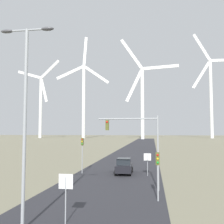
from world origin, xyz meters
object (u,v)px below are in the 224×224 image
wind_turbine_center (142,94)px  stop_sign_near (66,189)px  wind_turbine_left (84,94)px  car_approaching (124,166)px  wind_turbine_far_left (41,101)px  traffic_light_post_near_left (82,147)px  stop_sign_far (147,160)px  traffic_light_post_near_right (158,165)px  traffic_light_mast_overhead (137,136)px  wind_turbine_right (211,90)px  streetlamp (25,102)px

wind_turbine_center → stop_sign_near: bearing=-89.5°
wind_turbine_left → wind_turbine_center: (39.94, -10.54, -2.73)m
car_approaching → wind_turbine_left: (-42.50, 140.13, 29.29)m
wind_turbine_far_left → traffic_light_post_near_left: bearing=-64.2°
stop_sign_near → wind_turbine_far_left: (-74.44, 162.81, 24.81)m
stop_sign_near → stop_sign_far: stop_sign_near is taller
traffic_light_post_near_right → wind_turbine_left: (-46.19, 151.59, 27.66)m
stop_sign_far → traffic_light_post_near_left: size_ratio=0.59×
wind_turbine_far_left → traffic_light_mast_overhead: bearing=-63.2°
car_approaching → wind_turbine_center: bearing=91.1°
wind_turbine_center → wind_turbine_right: 52.88m
stop_sign_near → stop_sign_far: (4.12, 15.98, -0.13)m
streetlamp → wind_turbine_right: 181.51m
traffic_light_mast_overhead → wind_turbine_center: bearing=91.9°
streetlamp → stop_sign_near: bearing=32.8°
stop_sign_near → stop_sign_far: size_ratio=1.07×
stop_sign_near → traffic_light_post_near_left: size_ratio=0.64×
car_approaching → wind_turbine_far_left: bearing=117.5°
stop_sign_far → wind_turbine_far_left: (-78.56, 146.83, 24.94)m
car_approaching → traffic_light_post_near_right: bearing=-72.1°
traffic_light_mast_overhead → wind_turbine_far_left: 174.04m
streetlamp → traffic_light_post_near_right: (6.92, 6.65, -3.97)m
wind_turbine_far_left → wind_turbine_center: 75.04m
stop_sign_near → car_approaching: stop_sign_near is taller
stop_sign_near → wind_turbine_left: bearing=104.7°
streetlamp → wind_turbine_left: 164.75m
streetlamp → wind_turbine_center: wind_turbine_center is taller
traffic_light_post_near_left → stop_sign_near: bearing=-77.7°
traffic_light_mast_overhead → wind_turbine_far_left: bearing=116.8°
wind_turbine_center → wind_turbine_right: bearing=29.3°
stop_sign_far → traffic_light_post_near_left: (-7.72, 0.60, 1.33)m
stop_sign_near → traffic_light_post_near_right: 7.46m
traffic_light_post_near_right → traffic_light_mast_overhead: bearing=117.2°
traffic_light_post_near_right → traffic_light_post_near_left: bearing=127.9°
traffic_light_post_near_right → car_approaching: size_ratio=0.83×
streetlamp → wind_turbine_left: bearing=103.9°
wind_turbine_left → traffic_light_mast_overhead: bearing=-73.3°
traffic_light_mast_overhead → wind_turbine_center: size_ratio=0.10×
traffic_light_post_near_right → wind_turbine_center: size_ratio=0.06×
streetlamp → traffic_light_post_near_right: bearing=43.8°
stop_sign_far → wind_turbine_left: size_ratio=0.04×
car_approaching → streetlamp: bearing=-100.1°
wind_turbine_center → wind_turbine_far_left: bearing=167.4°
wind_turbine_right → traffic_light_mast_overhead: bearing=-104.2°
traffic_light_mast_overhead → wind_turbine_left: bearing=106.7°
streetlamp → wind_turbine_center: bearing=89.7°
streetlamp → stop_sign_far: bearing=70.8°
streetlamp → wind_turbine_right: wind_turbine_right is taller
wind_turbine_center → streetlamp: bearing=-90.3°
wind_turbine_center → wind_turbine_left: bearing=165.2°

